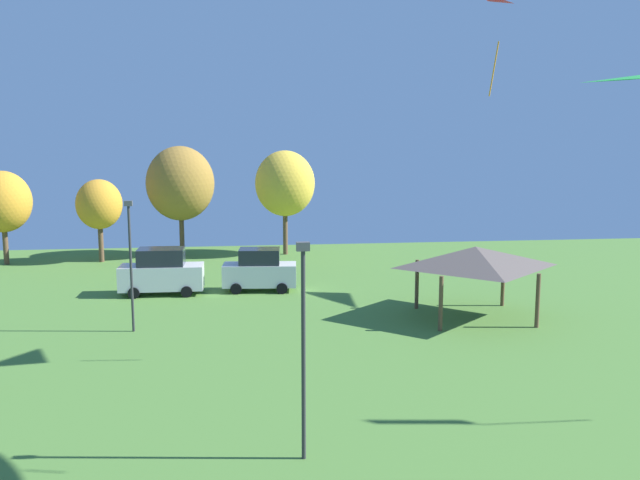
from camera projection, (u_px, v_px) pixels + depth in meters
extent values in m
pyramid|color=red|center=(514.00, 24.00, 24.97)|extent=(2.27, 2.44, 0.47)
cylinder|color=orange|center=(494.00, 69.00, 25.52)|extent=(0.30, 0.23, 2.01)
cube|color=silver|center=(162.00, 277.00, 38.81)|extent=(4.74, 1.93, 1.38)
cube|color=#1E232D|center=(161.00, 257.00, 38.63)|extent=(2.62, 1.75, 0.97)
cylinder|color=black|center=(187.00, 292.00, 38.15)|extent=(0.64, 0.23, 0.64)
cylinder|color=black|center=(189.00, 285.00, 39.98)|extent=(0.64, 0.23, 0.64)
cylinder|color=black|center=(134.00, 293.00, 37.84)|extent=(0.64, 0.23, 0.64)
cylinder|color=black|center=(139.00, 286.00, 39.67)|extent=(0.64, 0.23, 0.64)
cube|color=silver|center=(260.00, 275.00, 39.70)|extent=(4.40, 2.12, 1.29)
cube|color=#1E232D|center=(260.00, 256.00, 39.54)|extent=(2.48, 1.80, 0.90)
cylinder|color=black|center=(282.00, 288.00, 38.98)|extent=(0.66, 0.28, 0.64)
cylinder|color=black|center=(283.00, 282.00, 40.70)|extent=(0.66, 0.28, 0.64)
cylinder|color=black|center=(236.00, 289.00, 38.90)|extent=(0.66, 0.28, 0.64)
cylinder|color=black|center=(239.00, 282.00, 40.62)|extent=(0.66, 0.28, 0.64)
cylinder|color=brown|center=(441.00, 304.00, 31.38)|extent=(0.20, 0.20, 2.60)
cylinder|color=brown|center=(538.00, 301.00, 31.95)|extent=(0.20, 0.20, 2.60)
cylinder|color=brown|center=(417.00, 284.00, 35.54)|extent=(0.20, 0.20, 2.60)
cylinder|color=brown|center=(503.00, 282.00, 36.11)|extent=(0.20, 0.20, 2.60)
pyramid|color=#564C47|center=(475.00, 257.00, 33.47)|extent=(6.10, 5.48, 1.00)
cylinder|color=#2D2D33|center=(131.00, 270.00, 31.05)|extent=(0.12, 0.12, 5.86)
cube|color=#4C4C51|center=(128.00, 203.00, 30.60)|extent=(0.36, 0.20, 0.24)
cylinder|color=#2D2D33|center=(303.00, 357.00, 18.56)|extent=(0.12, 0.12, 5.92)
cube|color=#4C4C51|center=(303.00, 246.00, 18.10)|extent=(0.36, 0.20, 0.24)
cylinder|color=brown|center=(5.00, 243.00, 47.95)|extent=(0.36, 0.36, 3.00)
ellipsoid|color=gold|center=(3.00, 202.00, 47.51)|extent=(3.94, 3.94, 4.33)
cylinder|color=brown|center=(101.00, 242.00, 48.94)|extent=(0.36, 0.36, 2.97)
ellipsoid|color=gold|center=(99.00, 204.00, 48.53)|extent=(3.26, 3.26, 3.59)
cylinder|color=brown|center=(182.00, 232.00, 51.45)|extent=(0.36, 0.36, 3.61)
ellipsoid|color=olive|center=(180.00, 183.00, 50.90)|extent=(5.09, 5.09, 5.60)
cylinder|color=brown|center=(285.00, 230.00, 52.07)|extent=(0.36, 0.36, 3.77)
ellipsoid|color=gold|center=(285.00, 183.00, 51.53)|extent=(4.55, 4.55, 5.00)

